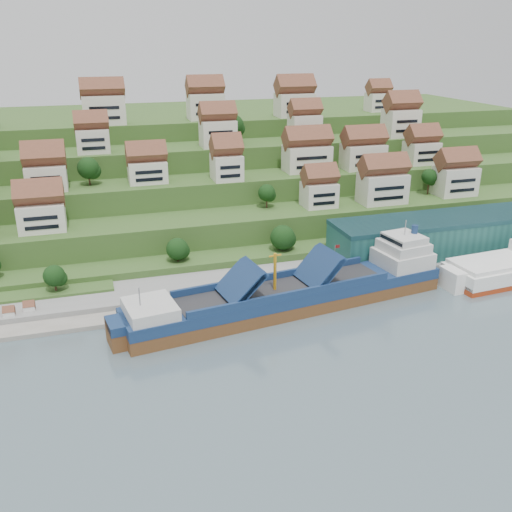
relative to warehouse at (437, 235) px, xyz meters
name	(u,v)px	position (x,y,z in m)	size (l,w,h in m)	color
ground	(279,309)	(-52.00, -17.00, -7.20)	(300.00, 300.00, 0.00)	slate
quay	(333,271)	(-32.00, -2.00, -6.10)	(180.00, 14.00, 2.20)	gray
pebble_beach	(12,318)	(-110.00, -5.00, -6.70)	(45.00, 20.00, 1.00)	gray
hillside	(192,169)	(-52.00, 86.55, 3.46)	(260.00, 128.00, 31.00)	#2D4C1E
hillside_village	(222,151)	(-49.50, 45.42, 17.77)	(157.27, 62.12, 29.35)	silver
hillside_trees	(215,186)	(-55.50, 30.60, 10.57)	(140.63, 61.80, 30.47)	#163B13
warehouse	(437,235)	(0.00, 0.00, 0.00)	(60.00, 15.00, 10.00)	#205852
flagpole	(335,258)	(-33.89, -7.00, -0.32)	(1.28, 0.16, 8.00)	gray
beach_huts	(0,315)	(-112.00, -6.25, -5.10)	(14.40, 3.70, 2.20)	white
cargo_ship	(298,294)	(-47.41, -17.16, -3.97)	(77.03, 22.37, 16.86)	brown
second_ship	(511,268)	(10.52, -17.52, -4.30)	(34.00, 14.92, 9.60)	#9C2F11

